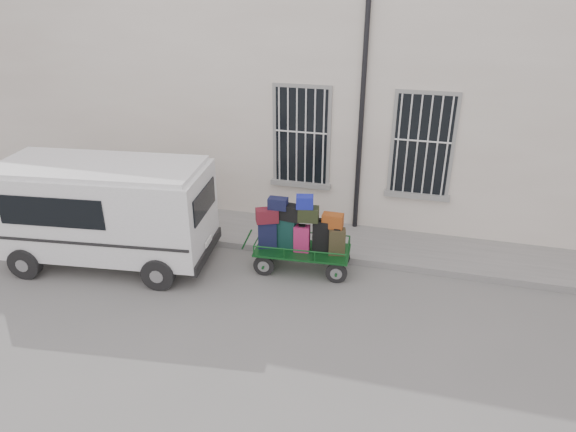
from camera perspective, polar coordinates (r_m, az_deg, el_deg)
The scene contains 5 objects.
ground at distance 10.14m, azimuth -0.43°, elevation -8.34°, with size 80.00×80.00×0.00m, color slate.
building at distance 14.07m, azimuth 5.70°, elevation 14.42°, with size 24.00×5.15×6.00m.
sidewalk at distance 11.94m, azimuth 2.38°, elevation -2.39°, with size 24.00×1.70×0.15m, color slate.
luggage_cart at distance 10.39m, azimuth 1.41°, elevation -2.06°, with size 2.29×1.01×1.70m.
van at distance 11.23m, azimuth -19.75°, elevation 0.91°, with size 4.56×2.39×2.21m.
Camera 1 is at (2.27, -8.14, 5.60)m, focal length 32.00 mm.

